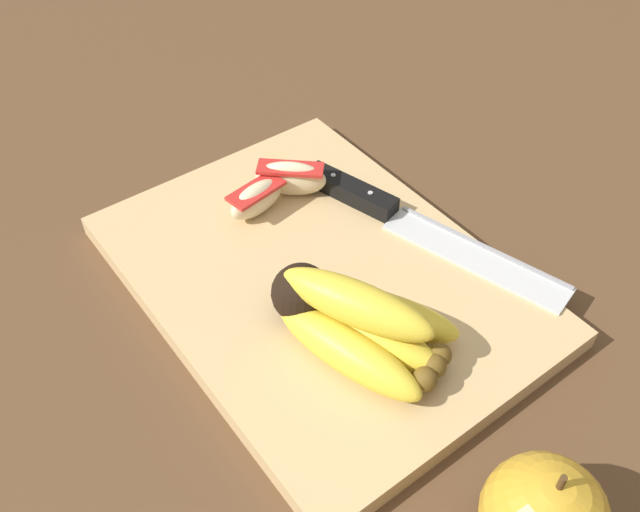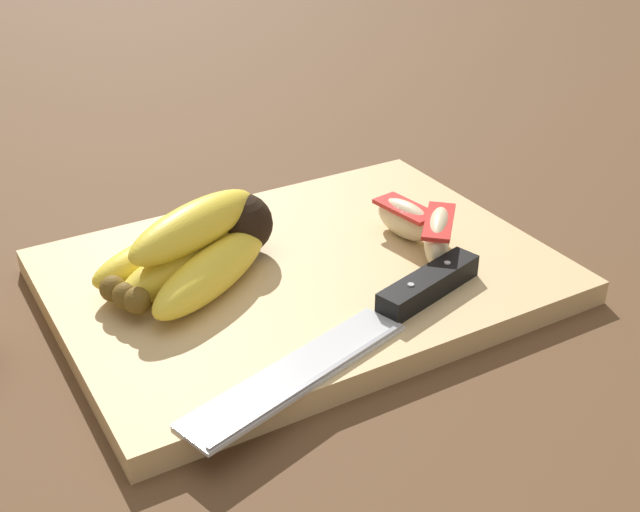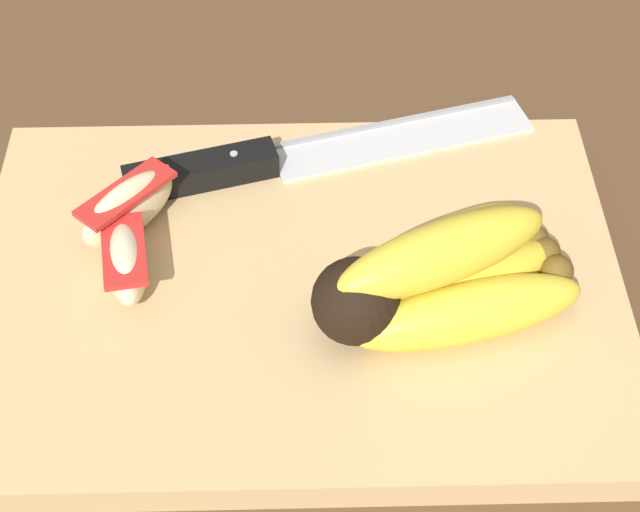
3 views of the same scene
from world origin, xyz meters
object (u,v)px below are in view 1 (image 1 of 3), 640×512
apple_wedge_near (291,178)px  banana_bunch (354,321)px  chefs_knife (392,213)px  apple_wedge_middle (253,200)px

apple_wedge_near → banana_bunch: bearing=-20.2°
chefs_knife → apple_wedge_near: (-0.09, -0.06, 0.01)m
banana_bunch → chefs_knife: bearing=127.2°
chefs_knife → apple_wedge_middle: 0.14m
chefs_knife → apple_wedge_near: 0.11m
apple_wedge_near → apple_wedge_middle: 0.05m
banana_bunch → apple_wedge_near: 0.19m
banana_bunch → apple_wedge_middle: size_ratio=2.43×
banana_bunch → apple_wedge_middle: (-0.18, 0.02, -0.01)m
chefs_knife → apple_wedge_middle: (-0.09, -0.10, 0.01)m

